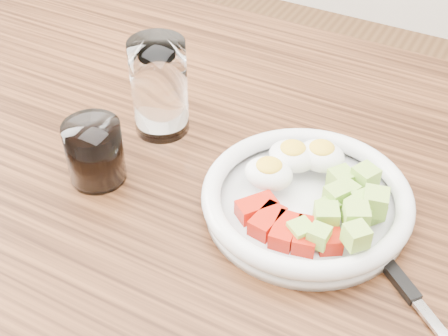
# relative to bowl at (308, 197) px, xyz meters

# --- Properties ---
(dining_table) EXTENTS (1.50, 0.90, 0.77)m
(dining_table) POSITION_rel_bowl_xyz_m (-0.10, -0.02, -0.12)
(dining_table) COLOR brown
(dining_table) RESTS_ON ground
(bowl) EXTENTS (0.25, 0.25, 0.06)m
(bowl) POSITION_rel_bowl_xyz_m (0.00, 0.00, 0.00)
(bowl) COLOR white
(bowl) RESTS_ON dining_table
(fork) EXTENTS (0.19, 0.16, 0.01)m
(fork) POSITION_rel_bowl_xyz_m (0.13, -0.06, -0.02)
(fork) COLOR black
(fork) RESTS_ON dining_table
(water_glass) EXTENTS (0.08, 0.08, 0.13)m
(water_glass) POSITION_rel_bowl_xyz_m (-0.24, 0.06, 0.04)
(water_glass) COLOR white
(water_glass) RESTS_ON dining_table
(coffee_glass) EXTENTS (0.07, 0.07, 0.08)m
(coffee_glass) POSITION_rel_bowl_xyz_m (-0.26, -0.07, 0.02)
(coffee_glass) COLOR white
(coffee_glass) RESTS_ON dining_table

